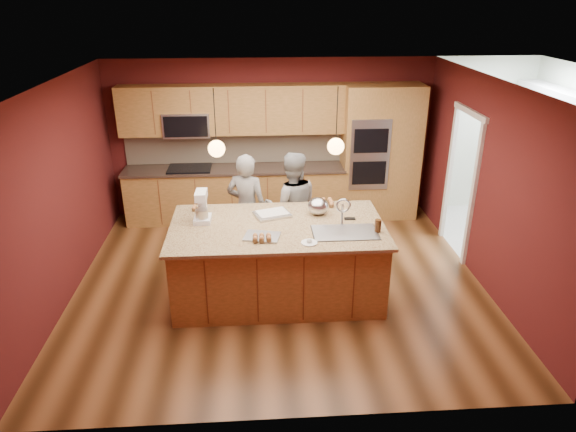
{
  "coord_description": "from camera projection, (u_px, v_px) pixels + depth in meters",
  "views": [
    {
      "loc": [
        -0.3,
        -6.14,
        3.69
      ],
      "look_at": [
        0.11,
        -0.1,
        1.03
      ],
      "focal_mm": 32.0,
      "sensor_mm": 36.0,
      "label": 1
    }
  ],
  "objects": [
    {
      "name": "mixing_bowl",
      "position": [
        318.0,
        206.0,
        6.72
      ],
      "size": [
        0.27,
        0.27,
        0.23
      ],
      "primitive_type": "ellipsoid",
      "color": "silver",
      "rests_on": "island"
    },
    {
      "name": "cupcakes_left",
      "position": [
        199.0,
        208.0,
        6.88
      ],
      "size": [
        0.21,
        0.14,
        0.06
      ],
      "primitive_type": null,
      "color": "#C27B44",
      "rests_on": "island"
    },
    {
      "name": "stand_mixer",
      "position": [
        202.0,
        208.0,
        6.49
      ],
      "size": [
        0.22,
        0.3,
        0.4
      ],
      "rotation": [
        0.0,
        0.0,
        -0.02
      ],
      "color": "white",
      "rests_on": "island"
    },
    {
      "name": "ceiling",
      "position": [
        278.0,
        83.0,
        6.03
      ],
      "size": [
        5.5,
        5.5,
        0.0
      ],
      "primitive_type": "plane",
      "rotation": [
        3.14,
        0.0,
        0.0
      ],
      "color": "silver",
      "rests_on": "ground"
    },
    {
      "name": "wall_right",
      "position": [
        488.0,
        185.0,
        6.74
      ],
      "size": [
        0.0,
        5.0,
        5.0
      ],
      "primitive_type": "plane",
      "rotation": [
        1.57,
        0.0,
        -1.57
      ],
      "color": "#4E1515",
      "rests_on": "ground"
    },
    {
      "name": "island",
      "position": [
        279.0,
        259.0,
        6.63
      ],
      "size": [
        2.7,
        1.51,
        1.37
      ],
      "color": "brown",
      "rests_on": "floor"
    },
    {
      "name": "dryer",
      "position": [
        526.0,
        198.0,
        8.53
      ],
      "size": [
        0.84,
        0.86,
        1.07
      ],
      "primitive_type": "cube",
      "rotation": [
        0.0,
        0.0,
        -0.32
      ],
      "color": "white",
      "rests_on": "floor"
    },
    {
      "name": "cooling_rack",
      "position": [
        262.0,
        236.0,
        6.12
      ],
      "size": [
        0.47,
        0.38,
        0.02
      ],
      "primitive_type": "cube",
      "rotation": [
        0.0,
        0.0,
        -0.23
      ],
      "color": "#A4A6AB",
      "rests_on": "island"
    },
    {
      "name": "plate",
      "position": [
        309.0,
        243.0,
        5.98
      ],
      "size": [
        0.19,
        0.19,
        0.01
      ],
      "primitive_type": "cylinder",
      "color": "silver",
      "rests_on": "island"
    },
    {
      "name": "person_left",
      "position": [
        247.0,
        208.0,
        7.4
      ],
      "size": [
        0.68,
        0.55,
        1.63
      ],
      "primitive_type": "imported",
      "rotation": [
        0.0,
        0.0,
        2.83
      ],
      "color": "black",
      "rests_on": "floor"
    },
    {
      "name": "wall_left",
      "position": [
        59.0,
        195.0,
        6.4
      ],
      "size": [
        0.0,
        5.0,
        5.0
      ],
      "primitive_type": "plane",
      "rotation": [
        1.57,
        0.0,
        1.57
      ],
      "color": "#4E1515",
      "rests_on": "ground"
    },
    {
      "name": "tumbler",
      "position": [
        378.0,
        226.0,
        6.24
      ],
      "size": [
        0.08,
        0.08,
        0.16
      ],
      "primitive_type": "cylinder",
      "color": "#3C220F",
      "rests_on": "island"
    },
    {
      "name": "cabinet_run",
      "position": [
        233.0,
        164.0,
        8.73
      ],
      "size": [
        3.74,
        0.64,
        2.3
      ],
      "color": "brown",
      "rests_on": "floor"
    },
    {
      "name": "sheet_cake",
      "position": [
        272.0,
        214.0,
        6.71
      ],
      "size": [
        0.53,
        0.45,
        0.05
      ],
      "rotation": [
        0.0,
        0.0,
        0.33
      ],
      "color": "silver",
      "rests_on": "island"
    },
    {
      "name": "washer",
      "position": [
        548.0,
        219.0,
        7.94
      ],
      "size": [
        0.64,
        0.66,
        0.91
      ],
      "primitive_type": "cube",
      "rotation": [
        0.0,
        0.0,
        0.14
      ],
      "color": "white",
      "rests_on": "floor"
    },
    {
      "name": "oven_column",
      "position": [
        380.0,
        153.0,
        8.77
      ],
      "size": [
        1.3,
        0.62,
        2.3
      ],
      "color": "brown",
      "rests_on": "floor"
    },
    {
      "name": "pendant_left",
      "position": [
        217.0,
        148.0,
        5.99
      ],
      "size": [
        0.2,
        0.2,
        0.8
      ],
      "color": "black",
      "rests_on": "ceiling"
    },
    {
      "name": "doorway_trim",
      "position": [
        460.0,
        185.0,
        7.59
      ],
      "size": [
        0.08,
        1.11,
        2.2
      ],
      "primitive_type": null,
      "color": "white",
      "rests_on": "wall_right"
    },
    {
      "name": "floor",
      "position": [
        280.0,
        281.0,
        7.12
      ],
      "size": [
        5.5,
        5.5,
        0.0
      ],
      "primitive_type": "plane",
      "color": "#402410",
      "rests_on": "ground"
    },
    {
      "name": "wall_front",
      "position": [
        295.0,
        296.0,
        4.29
      ],
      "size": [
        5.5,
        0.0,
        5.5
      ],
      "primitive_type": "plane",
      "rotation": [
        -1.57,
        0.0,
        0.0
      ],
      "color": "#4E1515",
      "rests_on": "ground"
    },
    {
      "name": "pendant_right",
      "position": [
        336.0,
        146.0,
        6.08
      ],
      "size": [
        0.2,
        0.2,
        0.8
      ],
      "color": "black",
      "rests_on": "ceiling"
    },
    {
      "name": "laundry_room",
      "position": [
        564.0,
        117.0,
        7.7
      ],
      "size": [
        2.6,
        2.7,
        2.7
      ],
      "color": "#BBBBB4",
      "rests_on": "ground"
    },
    {
      "name": "phone",
      "position": [
        350.0,
        219.0,
        6.61
      ],
      "size": [
        0.15,
        0.08,
        0.01
      ],
      "primitive_type": "cube",
      "rotation": [
        0.0,
        0.0,
        -0.06
      ],
      "color": "black",
      "rests_on": "island"
    },
    {
      "name": "cupcakes_right",
      "position": [
        325.0,
        203.0,
        7.03
      ],
      "size": [
        0.25,
        0.25,
        0.08
      ],
      "primitive_type": null,
      "color": "#C27B44",
      "rests_on": "island"
    },
    {
      "name": "wall_back",
      "position": [
        272.0,
        139.0,
        8.86
      ],
      "size": [
        5.5,
        0.0,
        5.5
      ],
      "primitive_type": "plane",
      "rotation": [
        1.57,
        0.0,
        0.0
      ],
      "color": "#4E1515",
      "rests_on": "ground"
    },
    {
      "name": "cupcakes_rack",
      "position": [
        262.0,
        237.0,
        6.0
      ],
      "size": [
        0.24,
        0.16,
        0.07
      ],
      "primitive_type": null,
      "color": "#C27B44",
      "rests_on": "island"
    },
    {
      "name": "person_right",
      "position": [
        292.0,
        207.0,
        7.44
      ],
      "size": [
        0.82,
        0.65,
        1.64
      ],
      "primitive_type": "imported",
      "rotation": [
        0.0,
        0.0,
        3.19
      ],
      "color": "gray",
      "rests_on": "floor"
    }
  ]
}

